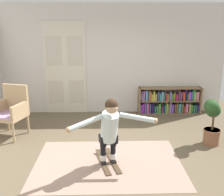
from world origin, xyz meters
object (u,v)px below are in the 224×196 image
at_px(wicker_chair, 11,110).
at_px(skis_pair, 108,161).
at_px(bookshelf, 168,102).
at_px(potted_plant, 212,118).
at_px(person_skier, 110,126).

relative_size(wicker_chair, skis_pair, 1.27).
height_order(bookshelf, potted_plant, potted_plant).
xyz_separation_m(bookshelf, person_skier, (-1.65, -2.77, 0.41)).
bearing_deg(skis_pair, bookshelf, 57.24).
distance_m(bookshelf, skis_pair, 3.14).
distance_m(bookshelf, person_skier, 3.26).
xyz_separation_m(potted_plant, skis_pair, (-2.09, -0.70, -0.52)).
bearing_deg(potted_plant, skis_pair, -161.47).
xyz_separation_m(wicker_chair, potted_plant, (4.16, -0.55, -0.04)).
relative_size(potted_plant, skis_pair, 1.09).
distance_m(potted_plant, skis_pair, 2.27).
relative_size(skis_pair, person_skier, 0.60).
relative_size(bookshelf, skis_pair, 1.96).
distance_m(skis_pair, person_skier, 0.73).
bearing_deg(potted_plant, bookshelf, 101.75).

